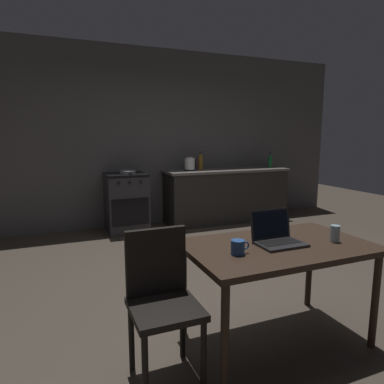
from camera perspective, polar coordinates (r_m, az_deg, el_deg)
ground_plane at (r=3.51m, az=5.80°, el=-15.15°), size 12.00×12.00×0.00m
back_wall at (r=5.78m, az=-3.90°, el=8.95°), size 6.40×0.10×2.83m
kitchen_counter at (r=5.90m, az=5.72°, el=-0.50°), size 2.16×0.64×0.90m
stove_oven at (r=5.32m, az=-10.92°, el=-1.72°), size 0.60×0.62×0.90m
dining_table at (r=2.47m, az=14.15°, el=-10.04°), size 1.28×0.77×0.72m
chair at (r=2.15m, az=-5.15°, el=-16.56°), size 0.40×0.40×0.90m
laptop at (r=2.45m, az=14.07°, el=-7.34°), size 0.32×0.26×0.23m
electric_kettle at (r=5.55m, az=-0.38°, el=4.66°), size 0.20×0.17×0.22m
bottle at (r=6.23m, az=12.93°, el=5.15°), size 0.08×0.08×0.27m
frying_pan at (r=5.24m, az=-10.68°, el=3.34°), size 0.26×0.43×0.05m
coffee_mug at (r=2.19m, az=7.71°, el=-9.13°), size 0.13×0.09×0.09m
drinking_glass at (r=2.61m, az=22.78°, el=-6.42°), size 0.07×0.07×0.12m
bottle_b at (r=5.71m, az=1.43°, el=5.16°), size 0.08×0.08×0.30m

